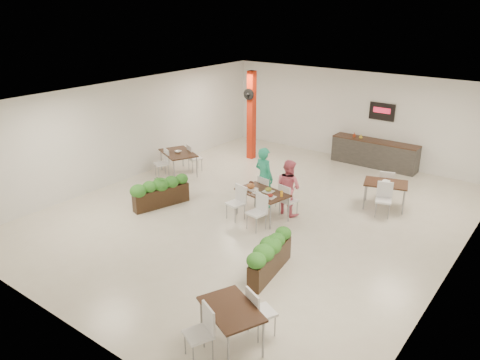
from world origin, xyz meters
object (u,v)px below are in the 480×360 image
object	(u,v)px
red_column	(251,115)
diner_woman	(288,187)
planter_right	(270,254)
side_table_a	(178,155)
main_table	(262,196)
side_table_b	(386,187)
service_counter	(374,153)
planter_left	(161,190)
side_table_c	(231,315)
diner_man	(264,177)

from	to	relation	value
red_column	diner_woman	distance (m)	5.00
planter_right	side_table_a	distance (m)	6.80
red_column	main_table	distance (m)	5.21
main_table	side_table_b	bearing A→B (deg)	47.62
service_counter	planter_left	size ratio (longest dim) A/B	1.75
red_column	side_table_b	world-z (taller)	red_column
service_counter	side_table_c	distance (m)	10.44
planter_right	side_table_b	bearing A→B (deg)	82.11
side_table_b	side_table_c	world-z (taller)	same
red_column	diner_man	size ratio (longest dim) A/B	1.84
planter_left	side_table_c	world-z (taller)	side_table_c
diner_man	planter_left	distance (m)	2.93
red_column	side_table_c	bearing A→B (deg)	-56.26
diner_man	side_table_b	distance (m)	3.41
diner_man	side_table_b	size ratio (longest dim) A/B	1.04
red_column	main_table	size ratio (longest dim) A/B	1.75
planter_left	planter_right	distance (m)	4.56
side_table_b	diner_man	bearing A→B (deg)	-161.98
main_table	planter_left	bearing A→B (deg)	-157.80
service_counter	planter_left	xyz separation A→B (m)	(-3.49, -6.95, 0.00)
planter_right	diner_man	bearing A→B (deg)	126.47
side_table_c	red_column	bearing A→B (deg)	148.11
diner_man	planter_right	distance (m)	3.57
side_table_c	side_table_b	bearing A→B (deg)	114.66
service_counter	planter_right	distance (m)	8.10
planter_left	side_table_c	xyz separation A→B (m)	(5.13, -3.36, 0.13)
red_column	diner_man	distance (m)	4.43
main_table	planter_right	size ratio (longest dim) A/B	1.05
red_column	diner_woman	bearing A→B (deg)	-42.57
service_counter	side_table_c	xyz separation A→B (m)	(1.64, -10.31, 0.13)
service_counter	side_table_b	bearing A→B (deg)	-63.56
diner_woman	red_column	bearing A→B (deg)	-31.33
diner_man	main_table	bearing A→B (deg)	132.07
service_counter	main_table	bearing A→B (deg)	-97.66
main_table	side_table_c	size ratio (longest dim) A/B	1.11
diner_woman	planter_left	world-z (taller)	diner_woman
planter_right	side_table_c	distance (m)	2.37
main_table	diner_woman	world-z (taller)	diner_woman
service_counter	side_table_a	xyz separation A→B (m)	(-4.97, -4.69, 0.15)
diner_man	planter_right	xyz separation A→B (m)	(2.11, -2.86, -0.39)
planter_left	side_table_a	size ratio (longest dim) A/B	1.04
planter_left	planter_right	world-z (taller)	planter_left
side_table_b	planter_left	bearing A→B (deg)	-161.10
red_column	planter_left	xyz separation A→B (m)	(0.51, -5.08, -1.15)
service_counter	main_table	distance (m)	5.90
planter_right	side_table_c	world-z (taller)	side_table_c
diner_man	side_table_c	bearing A→B (deg)	130.08
main_table	diner_man	xyz separation A→B (m)	(-0.39, 0.65, 0.23)
planter_right	planter_left	bearing A→B (deg)	166.02
main_table	service_counter	bearing A→B (deg)	82.34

